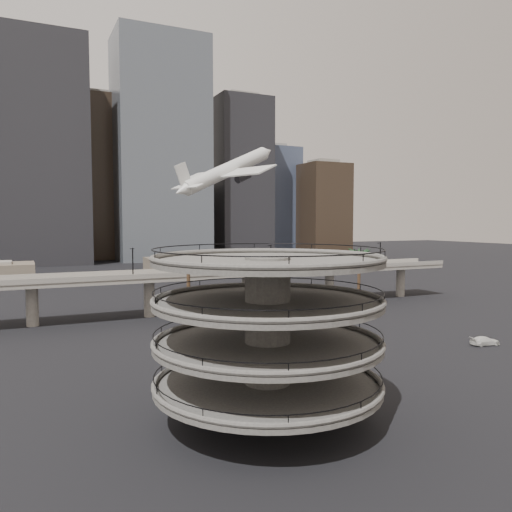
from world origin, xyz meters
name	(u,v)px	position (x,y,z in m)	size (l,w,h in m)	color
ground	(353,391)	(0.00, 0.00, 0.00)	(700.00, 700.00, 0.00)	black
parking_ramp	(268,323)	(-13.00, -4.00, 9.84)	(22.20, 22.20, 17.35)	#4A4845
overpass	(200,279)	(0.00, 55.00, 7.34)	(130.00, 9.30, 14.70)	slate
palm_trees	(280,261)	(14.02, 44.65, 11.43)	(42.40, 10.40, 14.00)	#412A1C
low_buildings	(144,266)	(6.89, 142.30, 2.86)	(135.00, 27.50, 6.80)	brown
skyline	(127,179)	(15.11, 217.09, 41.54)	(269.00, 86.00, 113.71)	gray
airborne_jet	(227,171)	(11.17, 67.18, 31.86)	(31.10, 29.09, 15.60)	silver
car_a	(287,344)	(2.16, 19.73, 0.80)	(1.89, 4.69, 1.60)	red
car_b	(361,336)	(15.70, 19.42, 0.76)	(1.62, 4.63, 1.53)	black
car_c	(485,341)	(31.85, 8.81, 0.69)	(1.93, 4.75, 1.38)	white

